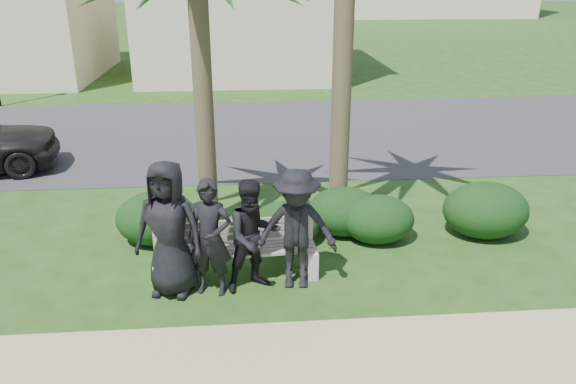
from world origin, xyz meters
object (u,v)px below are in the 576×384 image
object	(u,v)px
man_d	(296,230)
man_b	(210,238)
park_bench	(236,255)
man_a	(169,229)
man_c	(253,236)

from	to	relation	value
man_d	man_b	bearing A→B (deg)	-171.38
park_bench	man_a	size ratio (longest dim) A/B	1.24
man_c	man_d	xyz separation A→B (m)	(0.58, 0.01, 0.06)
park_bench	man_a	xyz separation A→B (m)	(-0.87, -0.30, 0.58)
man_c	park_bench	bearing A→B (deg)	110.38
man_b	man_a	bearing A→B (deg)	-174.05
man_a	man_c	bearing A→B (deg)	14.52
man_d	park_bench	bearing A→B (deg)	165.91
man_a	man_c	distance (m)	1.13
man_a	man_b	xyz separation A→B (m)	(0.54, -0.06, -0.13)
park_bench	man_d	world-z (taller)	man_d
man_d	man_a	bearing A→B (deg)	-174.66
park_bench	man_d	bearing A→B (deg)	-23.75
park_bench	man_c	xyz separation A→B (m)	(0.25, -0.30, 0.44)
man_a	man_b	world-z (taller)	man_a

